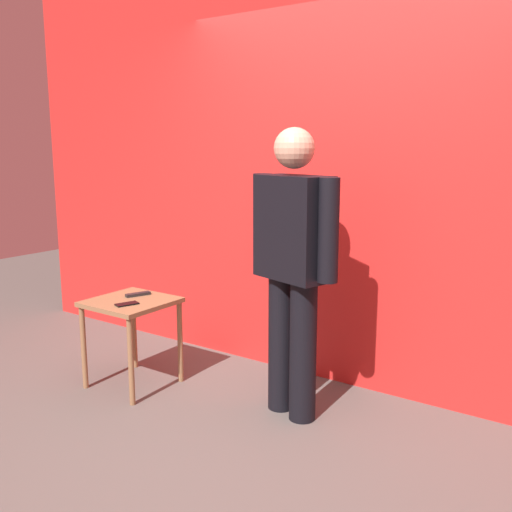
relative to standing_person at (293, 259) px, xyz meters
name	(u,v)px	position (x,y,z in m)	size (l,w,h in m)	color
ground_plane	(235,461)	(0.05, -0.63, -0.95)	(12.00, 12.00, 0.00)	#59544F
back_wall_red	(353,163)	(0.05, 0.65, 0.53)	(6.09, 0.12, 2.98)	red
standing_person	(293,259)	(0.00, 0.00, 0.00)	(0.67, 0.35, 1.70)	black
side_table	(131,314)	(-1.10, -0.25, -0.45)	(0.51, 0.51, 0.60)	olive
cell_phone	(127,304)	(-1.03, -0.35, -0.35)	(0.07, 0.14, 0.01)	black
tv_remote	(138,294)	(-1.14, -0.15, -0.35)	(0.04, 0.17, 0.02)	black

